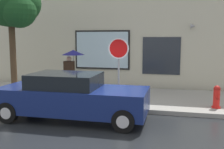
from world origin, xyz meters
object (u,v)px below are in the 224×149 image
pedestrian_with_umbrella (72,58)px  street_tree (12,6)px  parked_car (71,97)px  fire_hydrant (217,97)px  stop_sign (119,57)px

pedestrian_with_umbrella → street_tree: (-1.71, -1.79, 2.14)m
parked_car → fire_hydrant: bearing=22.7°
pedestrian_with_umbrella → street_tree: street_tree is taller
parked_car → fire_hydrant: (4.56, 1.90, -0.19)m
fire_hydrant → pedestrian_with_umbrella: 6.28m
street_tree → parked_car: bearing=-29.6°
street_tree → stop_sign: size_ratio=1.94×
pedestrian_with_umbrella → street_tree: 3.28m
fire_hydrant → street_tree: (-7.67, -0.14, 3.26)m
pedestrian_with_umbrella → fire_hydrant: bearing=-15.5°
fire_hydrant → street_tree: street_tree is taller
street_tree → stop_sign: street_tree is taller
parked_car → street_tree: size_ratio=1.00×
fire_hydrant → pedestrian_with_umbrella: (-5.95, 1.65, 1.12)m
parked_car → street_tree: 4.71m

